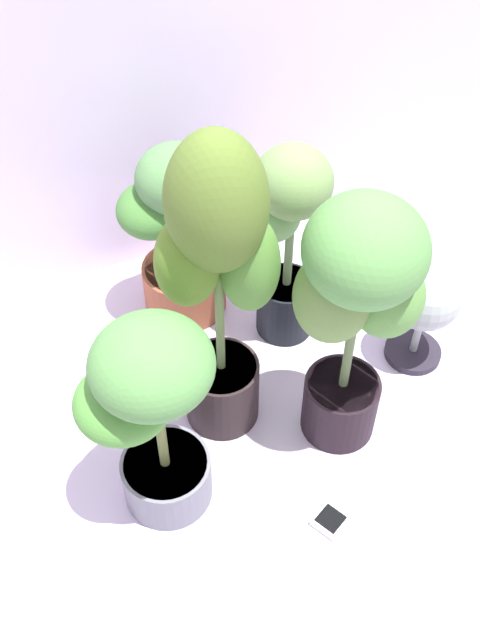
% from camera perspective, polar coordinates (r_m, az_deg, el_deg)
% --- Properties ---
extents(ground_plane, '(8.00, 8.00, 0.00)m').
position_cam_1_polar(ground_plane, '(2.23, 0.35, -8.67)').
color(ground_plane, silver).
rests_on(ground_plane, ground).
extents(potted_plant_center, '(0.35, 0.26, 0.98)m').
position_cam_1_polar(potted_plant_center, '(1.83, -1.65, 3.70)').
color(potted_plant_center, black).
rests_on(potted_plant_center, ground).
extents(potted_plant_back_right, '(0.30, 0.27, 0.70)m').
position_cam_1_polar(potted_plant_back_right, '(2.21, 3.48, 6.75)').
color(potted_plant_back_right, black).
rests_on(potted_plant_back_right, ground).
extents(potted_plant_front_left, '(0.44, 0.40, 0.66)m').
position_cam_1_polar(potted_plant_front_left, '(1.80, -6.91, -6.71)').
color(potted_plant_front_left, slate).
rests_on(potted_plant_front_left, ground).
extents(potted_plant_back_center, '(0.44, 0.33, 0.63)m').
position_cam_1_polar(potted_plant_back_center, '(2.34, -4.60, 7.03)').
color(potted_plant_back_center, '#964D31').
rests_on(potted_plant_back_center, ground).
extents(potted_plant_front_right, '(0.40, 0.40, 0.83)m').
position_cam_1_polar(potted_plant_front_right, '(1.86, 8.92, 1.53)').
color(potted_plant_front_right, black).
rests_on(potted_plant_front_right, ground).
extents(hygrometer_box, '(0.11, 0.11, 0.03)m').
position_cam_1_polar(hygrometer_box, '(2.09, 6.91, -14.99)').
color(hygrometer_box, white).
rests_on(hygrometer_box, ground).
extents(floor_fan, '(0.25, 0.25, 0.37)m').
position_cam_1_polar(floor_fan, '(2.30, 14.01, 1.33)').
color(floor_fan, '#25212B').
rests_on(floor_fan, ground).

